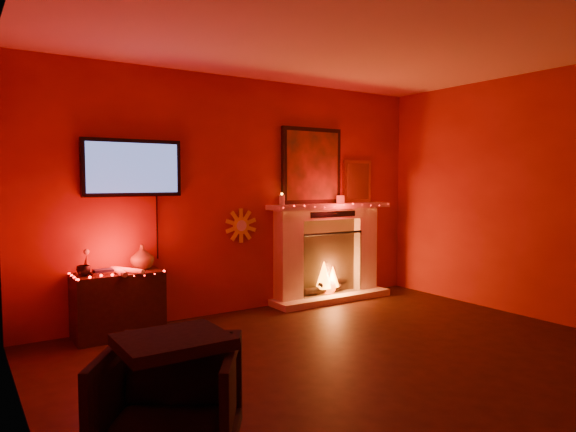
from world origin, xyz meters
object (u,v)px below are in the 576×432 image
object	(u,v)px
fireplace	(327,243)
tv	(133,168)
armchair	(171,405)
console_table	(119,300)
sunburst_clock	(241,226)

from	to	relation	value
fireplace	tv	world-z (taller)	fireplace
armchair	console_table	bearing A→B (deg)	113.98
armchair	tv	bearing A→B (deg)	110.12
fireplace	console_table	bearing A→B (deg)	-177.25
fireplace	armchair	size ratio (longest dim) A/B	3.02
tv	armchair	bearing A→B (deg)	-102.95
sunburst_clock	console_table	world-z (taller)	sunburst_clock
tv	armchair	size ratio (longest dim) A/B	1.72
sunburst_clock	console_table	distance (m)	1.62
console_table	armchair	distance (m)	2.49
fireplace	sunburst_clock	xyz separation A→B (m)	(-1.19, 0.09, 0.28)
fireplace	tv	size ratio (longest dim) A/B	1.76
tv	console_table	size ratio (longest dim) A/B	1.41
sunburst_clock	console_table	bearing A→B (deg)	-171.51
tv	console_table	world-z (taller)	tv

